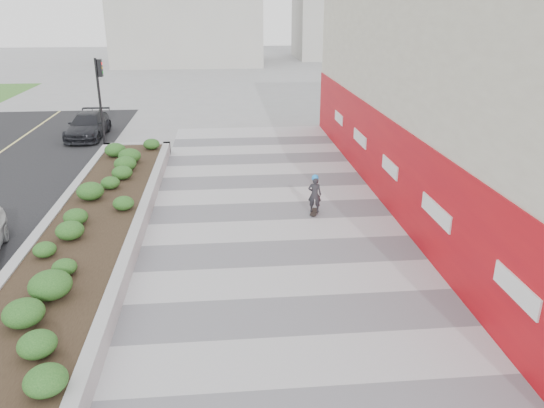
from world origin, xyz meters
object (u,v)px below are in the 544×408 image
Objects in this scene: car_dark at (88,126)px; planter at (96,219)px; traffic_signal_near at (100,90)px; skateboarder at (315,194)px.

planter is at bearing -75.24° from car_dark.
traffic_signal_near reaches higher than car_dark.
planter is 12.87m from car_dark.
car_dark reaches higher than planter.
traffic_signal_near reaches higher than skateboarder.
car_dark is at bearing 148.56° from skateboarder.
traffic_signal_near is 0.99× the size of car_dark.
skateboarder reaches higher than planter.
planter is 4.24× the size of car_dark.
skateboarder is (6.91, 0.85, 0.28)m from planter.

